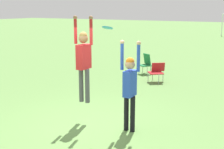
{
  "coord_description": "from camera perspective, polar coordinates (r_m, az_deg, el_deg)",
  "views": [
    {
      "loc": [
        4.33,
        -6.32,
        3.01
      ],
      "look_at": [
        0.38,
        0.48,
        1.3
      ],
      "focal_mm": 50.0,
      "sensor_mm": 36.0,
      "label": 1
    }
  ],
  "objects": [
    {
      "name": "ground_plane",
      "position": [
        8.23,
        -4.03,
        -9.21
      ],
      "size": [
        120.0,
        120.0,
        0.0
      ],
      "primitive_type": "plane",
      "color": "#608C47"
    },
    {
      "name": "person_defending",
      "position": [
        7.51,
        3.27,
        -1.69
      ],
      "size": [
        0.54,
        0.39,
        2.24
      ],
      "rotation": [
        0.0,
        0.0,
        -1.56
      ],
      "color": "black",
      "rests_on": "ground_plane"
    },
    {
      "name": "person_jumping",
      "position": [
        8.06,
        -5.2,
        3.24
      ],
      "size": [
        0.59,
        0.44,
        2.26
      ],
      "rotation": [
        0.0,
        0.0,
        1.58
      ],
      "color": "#4C4C51",
      "rests_on": "ground_plane"
    },
    {
      "name": "camping_chair_1",
      "position": [
        12.85,
        8.17,
        0.67
      ],
      "size": [
        0.76,
        0.84,
        0.77
      ],
      "rotation": [
        0.0,
        0.0,
        3.81
      ],
      "color": "gray",
      "rests_on": "ground_plane"
    },
    {
      "name": "frisbee",
      "position": [
        7.48,
        -0.83,
        8.55
      ],
      "size": [
        0.26,
        0.26,
        0.09
      ],
      "color": "#2D9EDB"
    },
    {
      "name": "camping_chair_2",
      "position": [
        14.36,
        6.23,
        2.19
      ],
      "size": [
        0.66,
        0.73,
        0.91
      ],
      "rotation": [
        0.0,
        0.0,
        2.58
      ],
      "color": "gray",
      "rests_on": "ground_plane"
    }
  ]
}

